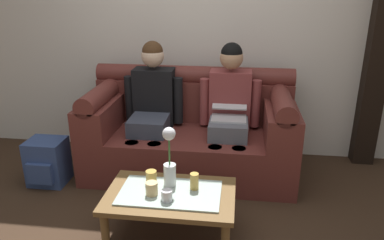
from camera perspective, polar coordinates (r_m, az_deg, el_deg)
back_wall_patterned at (r=3.81m, az=0.83°, el=16.26°), size 6.00×0.12×2.90m
couch at (r=3.54m, az=-0.26°, el=-1.98°), size 1.91×0.88×0.96m
person_left at (r=3.50m, az=-6.13°, el=2.58°), size 0.56×0.67×1.22m
person_right at (r=3.41m, az=5.75°, el=2.10°), size 0.56×0.67×1.22m
coffee_table at (r=2.64m, az=-3.35°, el=-11.92°), size 0.89×0.57×0.36m
flower_vase at (r=2.60m, az=-3.46°, el=-6.06°), size 0.09×0.09×0.44m
cup_near_left at (r=2.71m, az=-6.25°, el=-8.69°), size 0.08×0.08×0.10m
cup_near_right at (r=2.62m, az=0.36°, el=-9.36°), size 0.06×0.06×0.12m
cup_far_center at (r=2.57m, az=-6.18°, el=-10.37°), size 0.08×0.08×0.09m
cup_far_left at (r=2.50m, az=-3.95°, el=-11.44°), size 0.07×0.07×0.08m
backpack_left at (r=3.60m, az=-21.23°, el=-6.03°), size 0.32×0.32×0.41m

